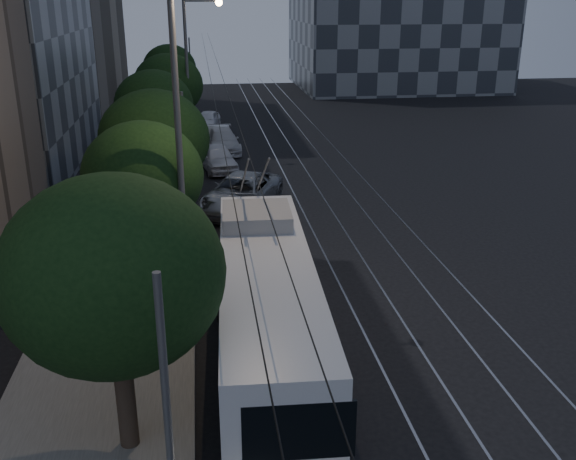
% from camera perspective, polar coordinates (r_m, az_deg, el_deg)
% --- Properties ---
extents(ground, '(120.00, 120.00, 0.00)m').
position_cam_1_polar(ground, '(22.13, 4.87, -6.84)').
color(ground, black).
rests_on(ground, ground).
extents(sidewalk, '(5.00, 90.00, 0.15)m').
position_cam_1_polar(sidewalk, '(40.57, -11.83, 5.50)').
color(sidewalk, slate).
rests_on(sidewalk, ground).
extents(tram_rails, '(4.52, 90.00, 0.02)m').
position_cam_1_polar(tram_rails, '(41.08, 2.28, 6.00)').
color(tram_rails, '#9B9BA3').
rests_on(tram_rails, ground).
extents(overhead_wires, '(2.23, 90.00, 6.00)m').
position_cam_1_polar(overhead_wires, '(39.76, -8.50, 10.43)').
color(overhead_wires, black).
rests_on(overhead_wires, ground).
extents(trolleybus, '(3.08, 12.40, 5.63)m').
position_cam_1_polar(trolleybus, '(18.38, -1.93, -6.75)').
color(trolleybus, silver).
rests_on(trolleybus, ground).
extents(pickup_silver, '(5.03, 6.77, 1.71)m').
position_cam_1_polar(pickup_silver, '(31.75, -4.20, 3.30)').
color(pickup_silver, '#94979B').
rests_on(pickup_silver, ground).
extents(car_white_a, '(2.62, 4.80, 1.55)m').
position_cam_1_polar(car_white_a, '(39.33, -6.28, 6.41)').
color(car_white_a, silver).
rests_on(car_white_a, ground).
extents(car_white_b, '(2.47, 5.28, 1.49)m').
position_cam_1_polar(car_white_b, '(44.18, -5.83, 7.90)').
color(car_white_b, '#BCBCC0').
rests_on(car_white_b, ground).
extents(car_white_c, '(1.79, 4.45, 1.44)m').
position_cam_1_polar(car_white_c, '(45.42, -6.22, 8.19)').
color(car_white_c, silver).
rests_on(car_white_c, ground).
extents(car_white_d, '(2.38, 4.35, 1.40)m').
position_cam_1_polar(car_white_d, '(52.18, -7.15, 9.67)').
color(car_white_d, white).
rests_on(car_white_d, ground).
extents(tree_0, '(4.79, 4.79, 6.62)m').
position_cam_1_polar(tree_0, '(14.06, -15.28, -3.87)').
color(tree_0, '#32261C').
rests_on(tree_0, ground).
extents(tree_1, '(4.04, 4.04, 6.20)m').
position_cam_1_polar(tree_1, '(21.91, -12.77, 4.67)').
color(tree_1, '#32261C').
rests_on(tree_1, ground).
extents(tree_2, '(4.69, 4.69, 6.39)m').
position_cam_1_polar(tree_2, '(28.05, -11.80, 7.87)').
color(tree_2, '#32261C').
rests_on(tree_2, ground).
extents(tree_3, '(4.30, 4.30, 6.30)m').
position_cam_1_polar(tree_3, '(36.39, -11.83, 10.74)').
color(tree_3, '#32261C').
rests_on(tree_3, ground).
extents(tree_4, '(4.54, 4.54, 6.55)m').
position_cam_1_polar(tree_4, '(43.61, -10.60, 12.51)').
color(tree_4, '#32261C').
rests_on(tree_4, ground).
extents(tree_5, '(4.67, 4.67, 6.10)m').
position_cam_1_polar(tree_5, '(58.83, -10.49, 13.90)').
color(tree_5, '#32261C').
rests_on(tree_5, ground).
extents(streetlamp_near, '(2.69, 0.44, 11.28)m').
position_cam_1_polar(streetlamp_near, '(19.74, -8.57, 10.33)').
color(streetlamp_near, slate).
rests_on(streetlamp_near, ground).
extents(streetlamp_far, '(2.45, 0.44, 10.13)m').
position_cam_1_polar(streetlamp_far, '(41.83, -8.41, 14.53)').
color(streetlamp_far, slate).
rests_on(streetlamp_far, ground).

